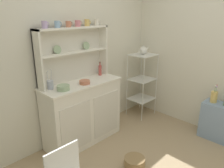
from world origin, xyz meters
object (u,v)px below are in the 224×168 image
Objects in this scene: jam_bottle at (100,70)px; bowl_mixing_large at (63,88)px; utensil_jar at (50,84)px; floor_basket at (135,162)px; flower_vase at (214,96)px; cup_lilac_0 at (45,25)px; hutch_cabinet at (83,112)px; bakers_rack at (142,78)px; porcelain_teapot at (143,50)px; hutch_shelf_unit at (73,50)px; side_shelf_blue at (218,122)px.

bowl_mixing_large is at bearing -168.23° from jam_bottle.
jam_bottle is 0.86m from utensil_jar.
floor_basket is 0.94× the size of flower_vase.
hutch_cabinet is at bearing -16.98° from cup_lilac_0.
bakers_rack is 5.42× the size of jam_bottle.
bowl_mixing_large is 0.18m from utensil_jar.
flower_vase is at bearing -34.04° from bowl_mixing_large.
bowl_mixing_large is 1.65m from porcelain_teapot.
bakers_rack is at bearing -10.50° from jam_bottle.
bakers_rack reaches higher than hutch_cabinet.
jam_bottle is 1.74m from flower_vase.
cup_lilac_0 is at bearing 107.70° from bowl_mixing_large.
flower_vase is (1.02, -1.37, -0.34)m from jam_bottle.
bakers_rack reaches higher than flower_vase.
side_shelf_blue is (1.45, -1.57, -1.06)m from hutch_shelf_unit.
bowl_mixing_large is 0.78m from jam_bottle.
hutch_shelf_unit is 0.57m from utensil_jar.
bakers_rack is at bearing 96.64° from side_shelf_blue.
bowl_mixing_large is at bearing -144.78° from hutch_shelf_unit.
porcelain_teapot reaches higher than jam_bottle.
side_shelf_blue is at bearing -39.45° from cup_lilac_0.
floor_basket is 1.29m from bowl_mixing_large.
cup_lilac_0 is at bearing 58.00° from utensil_jar.
hutch_shelf_unit reaches higher than porcelain_teapot.
cup_lilac_0 is (-0.48, 1.03, 1.63)m from floor_basket.
porcelain_teapot is at bearing -3.30° from hutch_cabinet.
hutch_shelf_unit reaches higher than flower_vase.
hutch_shelf_unit is 4.17× the size of floor_basket.
bowl_mixing_large reaches higher than flower_vase.
hutch_cabinet is 1.00m from floor_basket.
porcelain_teapot is (1.22, 0.84, 1.15)m from floor_basket.
floor_basket is 1.87m from porcelain_teapot.
floor_basket is 1.54m from flower_vase.
hutch_shelf_unit reaches higher than floor_basket.
bowl_mixing_large is (-1.63, 0.00, 0.22)m from bakers_rack.
jam_bottle is at bearing 169.48° from porcelain_teapot.
bowl_mixing_large is at bearing 179.95° from porcelain_teapot.
hutch_cabinet is at bearing -10.32° from utensil_jar.
jam_bottle is (-1.02, 1.49, 0.72)m from side_shelf_blue.
hutch_shelf_unit is 4.34× the size of utensil_jar.
utensil_jar is 1.75m from porcelain_teapot.
porcelain_teapot is (1.30, -0.24, -0.13)m from hutch_shelf_unit.
flower_vase is (0.16, -1.21, -0.55)m from porcelain_teapot.
cup_lilac_0 reaches higher than bowl_mixing_large.
utensil_jar reaches higher than hutch_cabinet.
hutch_shelf_unit is at bearing 169.55° from jam_bottle.
bowl_mixing_large is 0.65× the size of utensil_jar.
hutch_cabinet is 0.67m from utensil_jar.
porcelain_teapot is (1.30, -0.07, 0.74)m from hutch_cabinet.
hutch_cabinet is at bearing -90.00° from hutch_shelf_unit.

